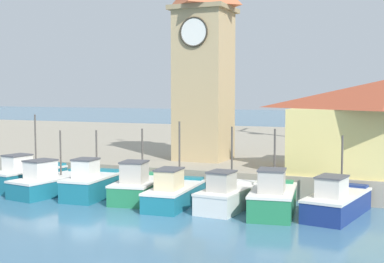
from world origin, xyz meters
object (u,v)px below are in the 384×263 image
(fishing_boat_far_left, at_px, (28,176))
(fishing_boat_mid_left, at_px, (139,187))
(fishing_boat_right_outer, at_px, (337,202))
(fishing_boat_left_inner, at_px, (92,184))
(clock_tower, at_px, (204,59))
(fishing_boat_center, at_px, (175,193))
(fishing_boat_mid_right, at_px, (227,196))
(fishing_boat_left_outer, at_px, (52,182))
(fishing_boat_right_inner, at_px, (273,198))

(fishing_boat_far_left, bearing_deg, fishing_boat_mid_left, -2.53)
(fishing_boat_right_outer, bearing_deg, fishing_boat_far_left, 180.00)
(fishing_boat_left_inner, height_order, clock_tower, clock_tower)
(fishing_boat_far_left, xyz_separation_m, fishing_boat_left_inner, (5.23, -0.83, 0.02))
(fishing_boat_center, height_order, fishing_boat_mid_right, fishing_boat_center)
(fishing_boat_left_outer, bearing_deg, fishing_boat_far_left, 160.66)
(fishing_boat_far_left, distance_m, fishing_boat_right_inner, 15.71)
(fishing_boat_right_outer, bearing_deg, fishing_boat_mid_left, -178.11)
(fishing_boat_left_outer, height_order, fishing_boat_left_inner, fishing_boat_left_inner)
(fishing_boat_far_left, height_order, fishing_boat_mid_right, fishing_boat_far_left)
(fishing_boat_mid_left, relative_size, fishing_boat_right_inner, 1.01)
(fishing_boat_left_inner, distance_m, fishing_boat_center, 5.19)
(fishing_boat_left_inner, xyz_separation_m, fishing_boat_mid_left, (2.75, 0.48, -0.04))
(fishing_boat_far_left, relative_size, fishing_boat_right_outer, 0.94)
(fishing_boat_far_left, bearing_deg, fishing_boat_right_inner, -2.87)
(fishing_boat_mid_right, bearing_deg, clock_tower, 119.03)
(fishing_boat_far_left, distance_m, fishing_boat_mid_left, 7.99)
(fishing_boat_left_outer, bearing_deg, fishing_boat_mid_left, 5.33)
(fishing_boat_mid_right, relative_size, fishing_boat_right_inner, 0.95)
(fishing_boat_mid_left, distance_m, fishing_boat_right_outer, 10.66)
(fishing_boat_left_outer, distance_m, fishing_boat_right_outer, 16.19)
(fishing_boat_left_outer, relative_size, fishing_boat_mid_right, 1.21)
(fishing_boat_far_left, relative_size, fishing_boat_right_inner, 1.06)
(fishing_boat_left_outer, height_order, fishing_boat_right_inner, fishing_boat_right_inner)
(fishing_boat_left_inner, relative_size, clock_tower, 0.30)
(fishing_boat_right_outer, bearing_deg, fishing_boat_left_outer, -176.93)
(clock_tower, bearing_deg, fishing_boat_far_left, -138.38)
(fishing_boat_left_inner, relative_size, fishing_boat_right_outer, 0.81)
(fishing_boat_center, height_order, fishing_boat_right_outer, fishing_boat_center)
(fishing_boat_mid_right, bearing_deg, fishing_boat_far_left, 177.26)
(fishing_boat_left_inner, bearing_deg, fishing_boat_center, -0.44)
(fishing_boat_center, bearing_deg, clock_tower, 101.75)
(fishing_boat_right_inner, height_order, clock_tower, clock_tower)
(fishing_boat_mid_left, bearing_deg, fishing_boat_center, -11.97)
(fishing_boat_left_outer, relative_size, fishing_boat_right_outer, 1.02)
(fishing_boat_right_outer, distance_m, clock_tower, 14.65)
(fishing_boat_right_inner, bearing_deg, fishing_boat_mid_right, 176.39)
(fishing_boat_left_inner, bearing_deg, fishing_boat_left_outer, -179.24)
(fishing_boat_left_outer, xyz_separation_m, fishing_boat_left_inner, (2.76, 0.04, 0.09))
(fishing_boat_left_inner, relative_size, fishing_boat_right_inner, 0.91)
(fishing_boat_left_inner, height_order, fishing_boat_mid_right, fishing_boat_mid_right)
(clock_tower, bearing_deg, fishing_boat_right_inner, -50.21)
(fishing_boat_mid_right, xyz_separation_m, clock_tower, (-4.61, 8.31, 7.48))
(fishing_boat_far_left, bearing_deg, fishing_boat_mid_right, -2.74)
(fishing_boat_far_left, relative_size, clock_tower, 0.35)
(fishing_boat_far_left, distance_m, clock_tower, 13.73)
(fishing_boat_mid_left, distance_m, fishing_boat_mid_right, 5.28)
(fishing_boat_right_inner, bearing_deg, fishing_boat_mid_left, 176.77)
(fishing_boat_mid_left, distance_m, clock_tower, 10.96)
(fishing_boat_center, height_order, fishing_boat_right_inner, fishing_boat_center)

